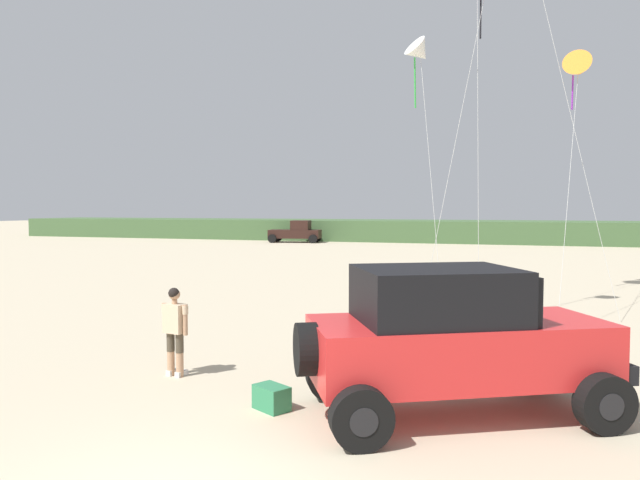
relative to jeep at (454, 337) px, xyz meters
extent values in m
cube|color=#426038|center=(-5.27, 47.65, -0.24)|extent=(90.00, 8.28, 1.93)
cube|color=red|center=(0.06, 0.03, -0.19)|extent=(4.75, 3.69, 0.90)
cube|color=red|center=(1.52, 0.81, 0.18)|extent=(1.76, 2.01, 0.12)
cube|color=black|center=(-0.25, -0.13, 0.66)|extent=(2.86, 2.63, 0.80)
cube|color=black|center=(0.81, 0.43, 0.62)|extent=(0.87, 1.52, 0.72)
cube|color=black|center=(2.08, 1.10, -0.46)|extent=(1.02, 1.69, 0.28)
cylinder|color=black|center=(-1.99, -1.05, -0.09)|extent=(0.63, 0.82, 0.77)
cylinder|color=black|center=(1.13, 1.76, -0.78)|extent=(0.88, 0.66, 0.84)
cylinder|color=black|center=(1.13, 1.76, -0.78)|extent=(0.48, 0.46, 0.38)
cylinder|color=black|center=(2.09, -0.06, -0.78)|extent=(0.88, 0.66, 0.84)
cylinder|color=black|center=(2.09, -0.06, -0.78)|extent=(0.48, 0.46, 0.38)
cylinder|color=black|center=(-1.97, 0.12, -0.78)|extent=(0.88, 0.66, 0.84)
cylinder|color=black|center=(-1.97, 0.12, -0.78)|extent=(0.48, 0.46, 0.38)
cylinder|color=black|center=(-1.00, -1.70, -0.78)|extent=(0.88, 0.66, 0.84)
cylinder|color=black|center=(-1.00, -1.70, -0.78)|extent=(0.48, 0.46, 0.38)
cylinder|color=tan|center=(-5.28, 0.58, -0.95)|extent=(0.14, 0.14, 0.49)
cylinder|color=#4C4233|center=(-5.28, 0.58, -0.56)|extent=(0.15, 0.15, 0.36)
cube|color=silver|center=(-5.27, 0.62, -1.15)|extent=(0.16, 0.28, 0.10)
cylinder|color=tan|center=(-5.06, 0.54, -0.95)|extent=(0.14, 0.14, 0.49)
cylinder|color=#4C4233|center=(-5.06, 0.54, -0.56)|extent=(0.15, 0.15, 0.36)
cube|color=silver|center=(-5.06, 0.58, -1.15)|extent=(0.16, 0.28, 0.10)
cube|color=beige|center=(-5.17, 0.56, -0.11)|extent=(0.44, 0.33, 0.54)
cylinder|color=tan|center=(-5.42, 0.60, -0.12)|extent=(0.09, 0.09, 0.56)
cylinder|color=beige|center=(-5.42, 0.60, 0.07)|extent=(0.11, 0.11, 0.16)
cylinder|color=tan|center=(-4.92, 0.51, -0.12)|extent=(0.09, 0.09, 0.56)
cylinder|color=beige|center=(-4.92, 0.51, 0.07)|extent=(0.11, 0.11, 0.16)
cylinder|color=tan|center=(-5.17, 0.56, 0.20)|extent=(0.10, 0.10, 0.08)
sphere|color=tan|center=(-5.17, 0.56, 0.34)|extent=(0.21, 0.21, 0.21)
sphere|color=black|center=(-5.17, 0.54, 0.36)|extent=(0.21, 0.21, 0.21)
cube|color=#2D7F51|center=(-2.72, -0.62, -1.01)|extent=(0.66, 0.59, 0.38)
cube|color=black|center=(-18.20, 41.52, -0.44)|extent=(4.83, 2.55, 0.76)
cube|color=black|center=(-17.65, 41.60, 0.36)|extent=(1.85, 2.01, 0.84)
cylinder|color=black|center=(-16.52, 42.83, -0.82)|extent=(0.79, 0.37, 0.76)
cylinder|color=black|center=(-16.22, 40.75, -0.82)|extent=(0.79, 0.37, 0.76)
cylinder|color=black|center=(-20.18, 42.29, -0.82)|extent=(0.79, 0.37, 0.76)
cylinder|color=black|center=(-19.88, 40.21, -0.82)|extent=(0.79, 0.37, 0.76)
cylinder|color=silver|center=(2.15, 10.26, 5.44)|extent=(2.94, 2.61, 13.19)
cylinder|color=silver|center=(-0.25, 8.27, 6.31)|extent=(0.47, 3.01, 14.92)
cone|color=white|center=(-2.06, 9.68, 6.75)|extent=(1.24, 1.14, 1.09)
cylinder|color=green|center=(-2.21, 9.68, 5.82)|extent=(0.05, 0.27, 1.51)
cylinder|color=silver|center=(-1.51, 8.36, 2.80)|extent=(1.12, 2.65, 7.90)
cone|color=orange|center=(2.54, 10.54, 6.12)|extent=(1.24, 1.09, 1.27)
cylinder|color=purple|center=(2.39, 10.54, 5.40)|extent=(0.05, 0.19, 1.01)
cylinder|color=silver|center=(2.20, 8.55, 2.48)|extent=(0.70, 4.00, 7.27)
cylinder|color=black|center=(-0.19, 8.48, 7.29)|extent=(0.05, 0.11, 1.20)
cylinder|color=silver|center=(-0.77, 7.29, 3.47)|extent=(1.47, 2.40, 9.24)
camera|label=1|loc=(0.89, -9.15, 1.96)|focal=33.72mm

